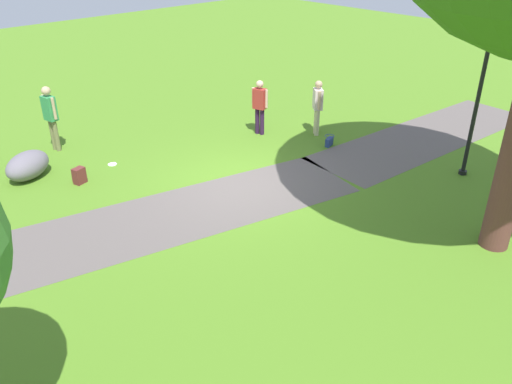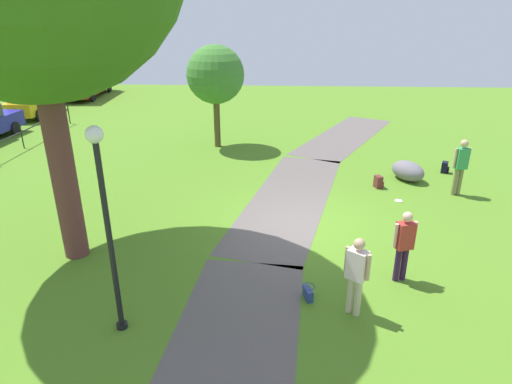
# 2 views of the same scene
# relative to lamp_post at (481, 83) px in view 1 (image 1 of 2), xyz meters

# --- Properties ---
(ground_plane) EXTENTS (48.00, 48.00, 0.00)m
(ground_plane) POSITION_rel_lamp_post_xyz_m (4.39, -3.50, -2.33)
(ground_plane) COLOR #507E21
(footpath_segment_near) EXTENTS (8.16, 2.93, 0.01)m
(footpath_segment_near) POSITION_rel_lamp_post_xyz_m (-1.62, -1.97, -2.32)
(footpath_segment_near) COLOR #5E5552
(footpath_segment_near) RESTS_ON ground
(footpath_segment_mid) EXTENTS (8.30, 4.02, 0.01)m
(footpath_segment_mid) POSITION_rel_lamp_post_xyz_m (6.26, -3.22, -2.32)
(footpath_segment_mid) COLOR #5E5552
(footpath_segment_mid) RESTS_ON ground
(lamp_post) EXTENTS (0.28, 0.28, 3.80)m
(lamp_post) POSITION_rel_lamp_post_xyz_m (0.00, 0.00, 0.00)
(lamp_post) COLOR black
(lamp_post) RESTS_ON ground
(lawn_boulder) EXTENTS (1.49, 1.33, 0.65)m
(lawn_boulder) POSITION_rel_lamp_post_xyz_m (8.02, -7.26, -2.00)
(lawn_boulder) COLOR slate
(lawn_boulder) RESTS_ON ground
(woman_with_handbag) EXTENTS (0.41, 0.43, 1.62)m
(woman_with_handbag) POSITION_rel_lamp_post_xyz_m (0.65, -4.30, -1.39)
(woman_with_handbag) COLOR #C5B890
(woman_with_handbag) RESTS_ON ground
(man_near_boulder) EXTENTS (0.30, 0.51, 1.80)m
(man_near_boulder) POSITION_rel_lamp_post_xyz_m (6.78, -8.45, -1.27)
(man_near_boulder) COLOR olive
(man_near_boulder) RESTS_ON ground
(passerby_on_path) EXTENTS (0.33, 0.50, 1.62)m
(passerby_on_path) POSITION_rel_lamp_post_xyz_m (1.85, -5.48, -1.39)
(passerby_on_path) COLOR #2E1638
(passerby_on_path) RESTS_ON ground
(handbag_on_grass) EXTENTS (0.34, 0.34, 0.31)m
(handbag_on_grass) POSITION_rel_lamp_post_xyz_m (1.05, -3.47, -2.19)
(handbag_on_grass) COLOR navy
(handbag_on_grass) RESTS_ON ground
(backpack_by_boulder) EXTENTS (0.32, 0.32, 0.40)m
(backpack_by_boulder) POSITION_rel_lamp_post_xyz_m (7.26, -6.13, -2.13)
(backpack_by_boulder) COLOR maroon
(backpack_by_boulder) RESTS_ON ground
(frisbee_on_grass) EXTENTS (0.23, 0.23, 0.02)m
(frisbee_on_grass) POSITION_rel_lamp_post_xyz_m (6.16, -6.53, -2.32)
(frisbee_on_grass) COLOR white
(frisbee_on_grass) RESTS_ON ground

